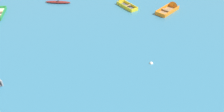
{
  "coord_description": "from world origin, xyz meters",
  "views": [
    {
      "loc": [
        3.3,
        0.6,
        14.41
      ],
      "look_at": [
        0.0,
        20.41,
        0.15
      ],
      "focal_mm": 41.31,
      "sensor_mm": 36.0,
      "label": 1
    }
  ],
  "objects_px": {
    "rowboat_yellow_back_row_left": "(123,4)",
    "rowboat_orange_cluster_inner": "(171,8)",
    "kayak_maroon_far_left": "(58,2)",
    "mooring_buoy_near_foreground": "(151,63)"
  },
  "relations": [
    {
      "from": "kayak_maroon_far_left",
      "to": "mooring_buoy_near_foreground",
      "type": "xyz_separation_m",
      "value": [
        13.08,
        -11.65,
        -0.16
      ]
    },
    {
      "from": "rowboat_orange_cluster_inner",
      "to": "mooring_buoy_near_foreground",
      "type": "relative_size",
      "value": 11.83
    },
    {
      "from": "mooring_buoy_near_foreground",
      "to": "rowboat_orange_cluster_inner",
      "type": "bearing_deg",
      "value": 80.32
    },
    {
      "from": "kayak_maroon_far_left",
      "to": "rowboat_yellow_back_row_left",
      "type": "bearing_deg",
      "value": 5.84
    },
    {
      "from": "rowboat_yellow_back_row_left",
      "to": "rowboat_orange_cluster_inner",
      "type": "xyz_separation_m",
      "value": [
        6.37,
        -0.32,
        0.02
      ]
    },
    {
      "from": "rowboat_yellow_back_row_left",
      "to": "kayak_maroon_far_left",
      "type": "bearing_deg",
      "value": -174.16
    },
    {
      "from": "kayak_maroon_far_left",
      "to": "mooring_buoy_near_foreground",
      "type": "bearing_deg",
      "value": -41.69
    },
    {
      "from": "mooring_buoy_near_foreground",
      "to": "rowboat_yellow_back_row_left",
      "type": "bearing_deg",
      "value": 108.83
    },
    {
      "from": "rowboat_yellow_back_row_left",
      "to": "mooring_buoy_near_foreground",
      "type": "xyz_separation_m",
      "value": [
        4.28,
        -12.55,
        -0.19
      ]
    },
    {
      "from": "rowboat_orange_cluster_inner",
      "to": "kayak_maroon_far_left",
      "type": "xyz_separation_m",
      "value": [
        -15.17,
        -0.58,
        -0.05
      ]
    }
  ]
}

